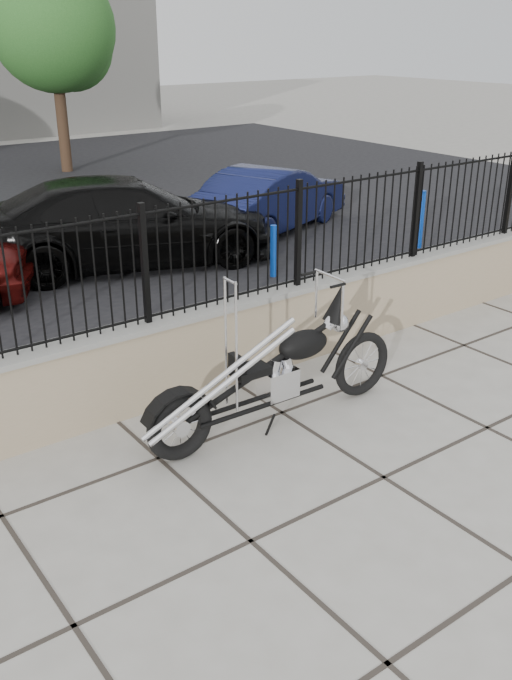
% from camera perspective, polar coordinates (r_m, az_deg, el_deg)
% --- Properties ---
extents(ground_plane, '(90.00, 90.00, 0.00)m').
position_cam_1_polar(ground_plane, '(6.78, 10.09, -10.69)').
color(ground_plane, '#99968E').
rests_on(ground_plane, ground).
extents(retaining_wall, '(14.00, 0.36, 0.96)m').
position_cam_1_polar(retaining_wall, '(8.22, -2.20, -0.12)').
color(retaining_wall, gray).
rests_on(retaining_wall, ground_plane).
extents(iron_fence, '(14.00, 0.08, 1.20)m').
position_cam_1_polar(iron_fence, '(7.85, -2.32, 7.13)').
color(iron_fence, black).
rests_on(iron_fence, retaining_wall).
extents(chopper_motorcycle, '(2.87, 0.59, 1.71)m').
position_cam_1_polar(chopper_motorcycle, '(7.09, 1.44, -0.78)').
color(chopper_motorcycle, black).
rests_on(chopper_motorcycle, ground_plane).
extents(car_black, '(5.52, 3.44, 1.49)m').
position_cam_1_polar(car_black, '(12.60, -10.20, 9.21)').
color(car_black, black).
rests_on(car_black, parking_lot).
extents(car_blue, '(4.15, 2.67, 1.29)m').
position_cam_1_polar(car_blue, '(14.69, 1.23, 11.17)').
color(car_blue, '#11173F').
rests_on(car_blue, parking_lot).
extents(bollard_b, '(0.13, 0.13, 0.86)m').
position_cam_1_polar(bollard_b, '(11.82, 1.38, 7.05)').
color(bollard_b, '#0E1FD3').
rests_on(bollard_b, ground_plane).
extents(bollard_c, '(0.13, 0.13, 1.07)m').
position_cam_1_polar(bollard_c, '(13.78, 12.89, 9.29)').
color(bollard_c, '#0A40A3').
rests_on(bollard_c, ground_plane).
extents(tree_right, '(3.33, 3.33, 5.63)m').
position_cam_1_polar(tree_right, '(21.66, -15.86, 23.09)').
color(tree_right, '#382619').
rests_on(tree_right, ground_plane).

